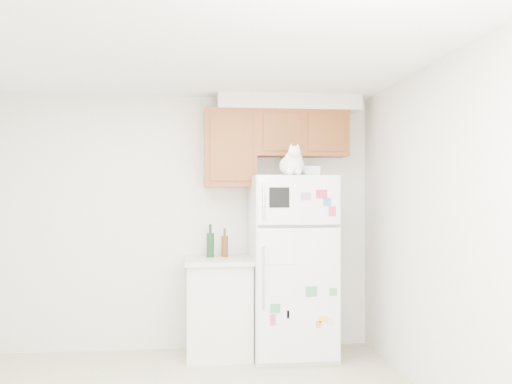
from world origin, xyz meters
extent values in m
cube|color=silver|center=(0.00, 2.00, 1.25)|extent=(3.80, 0.04, 2.50)
cube|color=silver|center=(0.00, -2.00, 1.25)|extent=(3.80, 0.04, 2.50)
cube|color=silver|center=(1.90, 0.00, 1.25)|extent=(0.04, 4.00, 2.50)
cube|color=white|center=(0.00, 0.00, 2.50)|extent=(3.80, 4.00, 0.04)
cube|color=brown|center=(1.20, 1.82, 2.12)|extent=(0.90, 0.33, 0.45)
cube|color=brown|center=(0.50, 1.82, 1.98)|extent=(0.50, 0.33, 0.75)
cube|color=silver|center=(1.07, 1.83, 2.42)|extent=(1.40, 0.37, 0.15)
cube|color=white|center=(1.07, 1.62, 0.85)|extent=(0.76, 0.72, 1.70)
cube|color=white|center=(1.07, 1.25, 1.48)|extent=(0.74, 0.03, 0.44)
cube|color=white|center=(1.07, 1.25, 0.64)|extent=(0.74, 0.03, 1.19)
cube|color=#59595B|center=(1.07, 1.25, 1.25)|extent=(0.74, 0.03, 0.02)
cylinder|color=silver|center=(0.75, 1.22, 1.47)|extent=(0.02, 0.02, 0.32)
cylinder|color=silver|center=(0.75, 1.22, 0.80)|extent=(0.02, 0.02, 0.55)
cube|color=black|center=(0.89, 1.23, 1.50)|extent=(0.18, 0.00, 0.18)
cube|color=white|center=(0.91, 1.23, 1.05)|extent=(0.22, 0.00, 0.28)
cube|color=#D93657|center=(1.37, 1.23, 1.38)|extent=(0.07, 0.00, 0.09)
cube|color=#449549|center=(1.38, 1.23, 0.66)|extent=(0.07, 0.00, 0.07)
cube|color=silver|center=(1.35, 1.23, 0.39)|extent=(0.06, 0.00, 0.07)
cube|color=white|center=(0.95, 1.23, 0.47)|extent=(0.07, 0.00, 0.08)
cube|color=#418F4E|center=(0.86, 1.23, 0.52)|extent=(0.09, 0.00, 0.08)
cube|color=#BA2E47|center=(1.27, 1.23, 1.53)|extent=(0.10, 0.00, 0.08)
cube|color=silver|center=(1.13, 1.23, 1.34)|extent=(0.09, 0.00, 0.09)
cube|color=white|center=(1.01, 1.23, 0.47)|extent=(0.11, 0.00, 0.08)
cube|color=#408D58|center=(1.18, 1.23, 0.67)|extent=(0.10, 0.00, 0.09)
cube|color=orange|center=(1.24, 1.23, 0.37)|extent=(0.05, 0.00, 0.06)
cube|color=yellow|center=(1.28, 1.23, 0.42)|extent=(0.08, 0.00, 0.06)
cube|color=#B04672|center=(0.83, 1.23, 0.42)|extent=(0.05, 0.00, 0.10)
cube|color=teal|center=(1.32, 1.23, 1.46)|extent=(0.07, 0.00, 0.07)
cube|color=#A87896|center=(1.13, 1.23, 1.51)|extent=(0.09, 0.00, 0.07)
cube|color=white|center=(0.38, 1.68, 0.44)|extent=(0.60, 0.60, 0.88)
cube|color=silver|center=(0.38, 1.66, 0.90)|extent=(0.64, 0.64, 0.04)
ellipsoid|color=white|center=(1.03, 1.40, 1.79)|extent=(0.22, 0.30, 0.19)
ellipsoid|color=white|center=(1.03, 1.31, 1.83)|extent=(0.16, 0.13, 0.18)
sphere|color=white|center=(1.03, 1.26, 1.90)|extent=(0.11, 0.11, 0.11)
cone|color=white|center=(1.00, 1.26, 1.96)|extent=(0.04, 0.04, 0.04)
cone|color=white|center=(1.06, 1.26, 1.96)|extent=(0.04, 0.04, 0.04)
cone|color=#D88C8C|center=(1.00, 1.26, 1.95)|extent=(0.02, 0.02, 0.03)
cone|color=#D88C8C|center=(1.06, 1.26, 1.95)|extent=(0.02, 0.02, 0.03)
sphere|color=white|center=(1.03, 1.22, 1.89)|extent=(0.05, 0.05, 0.05)
sphere|color=white|center=(0.99, 1.28, 1.73)|extent=(0.06, 0.06, 0.06)
sphere|color=white|center=(1.07, 1.28, 1.73)|extent=(0.06, 0.06, 0.06)
cylinder|color=white|center=(1.13, 1.50, 1.73)|extent=(0.14, 0.19, 0.06)
cube|color=white|center=(1.25, 1.69, 1.75)|extent=(0.19, 0.15, 0.10)
cube|color=white|center=(1.25, 1.51, 1.74)|extent=(0.18, 0.15, 0.09)
camera|label=1|loc=(0.10, -3.98, 1.51)|focal=42.00mm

